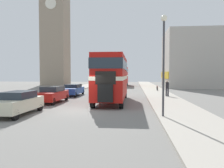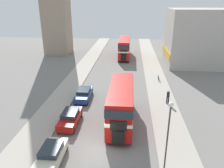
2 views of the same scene
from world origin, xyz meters
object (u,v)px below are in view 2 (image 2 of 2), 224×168
object	(u,v)px
car_parked_far	(84,94)
bus_distant	(124,46)
bicycle_on_pavement	(159,78)
car_parked_mid	(70,118)
pedestrian_walking	(168,96)
car_parked_near	(51,155)
street_lamp	(169,128)
double_decker_bus	(121,101)

from	to	relation	value
car_parked_far	bus_distant	bearing A→B (deg)	79.02
car_parked_far	bicycle_on_pavement	xyz separation A→B (m)	(10.81, 7.91, -0.25)
bus_distant	car_parked_mid	size ratio (longest dim) A/B	2.50
car_parked_far	pedestrian_walking	distance (m)	11.04
pedestrian_walking	bicycle_on_pavement	xyz separation A→B (m)	(-0.20, 8.58, -0.66)
bus_distant	car_parked_near	bearing A→B (deg)	-97.32
car_parked_mid	bicycle_on_pavement	bearing A→B (deg)	52.74
bus_distant	car_parked_near	size ratio (longest dim) A/B	2.68
car_parked_near	pedestrian_walking	distance (m)	16.17
car_parked_mid	pedestrian_walking	size ratio (longest dim) A/B	2.45
bus_distant	bicycle_on_pavement	distance (m)	17.11
car_parked_near	bicycle_on_pavement	bearing A→B (deg)	61.95
pedestrian_walking	car_parked_near	bearing A→B (deg)	-133.16
pedestrian_walking	bicycle_on_pavement	world-z (taller)	pedestrian_walking
bus_distant	pedestrian_walking	size ratio (longest dim) A/B	6.12
car_parked_mid	bus_distant	bearing A→B (deg)	81.13
bicycle_on_pavement	street_lamp	world-z (taller)	street_lamp
double_decker_bus	car_parked_near	size ratio (longest dim) A/B	2.29
bicycle_on_pavement	street_lamp	xyz separation A→B (m)	(-1.81, -20.56, 3.47)
car_parked_far	pedestrian_walking	bearing A→B (deg)	-3.45
pedestrian_walking	double_decker_bus	bearing A→B (deg)	-139.71
pedestrian_walking	car_parked_mid	bearing A→B (deg)	-152.56
double_decker_bus	bicycle_on_pavement	size ratio (longest dim) A/B	5.39
double_decker_bus	bus_distant	bearing A→B (deg)	91.31
car_parked_mid	car_parked_far	world-z (taller)	car_parked_mid
car_parked_mid	car_parked_far	size ratio (longest dim) A/B	0.97
car_parked_far	street_lamp	world-z (taller)	street_lamp
double_decker_bus	pedestrian_walking	bearing A→B (deg)	40.29
double_decker_bus	bicycle_on_pavement	distance (m)	14.68
car_parked_far	pedestrian_walking	size ratio (longest dim) A/B	2.52
double_decker_bus	bicycle_on_pavement	world-z (taller)	double_decker_bus
car_parked_far	bicycle_on_pavement	size ratio (longest dim) A/B	2.60
bicycle_on_pavement	street_lamp	bearing A→B (deg)	-95.03
car_parked_mid	street_lamp	size ratio (longest dim) A/B	0.76
bus_distant	car_parked_near	xyz separation A→B (m)	(-4.65, -36.18, -1.77)
double_decker_bus	bus_distant	distance (m)	29.26
bus_distant	street_lamp	bearing A→B (deg)	-83.10
car_parked_mid	bicycle_on_pavement	size ratio (longest dim) A/B	2.53
pedestrian_walking	street_lamp	distance (m)	12.47
double_decker_bus	car_parked_mid	world-z (taller)	double_decker_bus
double_decker_bus	bicycle_on_pavement	bearing A→B (deg)	67.60
bus_distant	car_parked_mid	world-z (taller)	bus_distant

